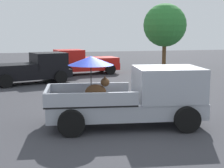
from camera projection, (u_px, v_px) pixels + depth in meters
The scene contains 5 objects.
ground_plane at pixel (125, 125), 10.53m from camera, with size 80.00×80.00×0.00m, color #38383D.
pickup_truck_main at pixel (138, 95), 10.42m from camera, with size 5.26×2.83×2.28m.
pickup_truck_red at pixel (33, 69), 19.11m from camera, with size 5.11×3.14×1.80m.
pickup_truck_far at pixel (82, 62), 23.19m from camera, with size 4.98×2.63×1.80m.
tree_by_lot at pixel (165, 25), 26.15m from camera, with size 3.52×3.52×5.37m.
Camera 1 is at (-3.02, -9.73, 3.02)m, focal length 51.24 mm.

